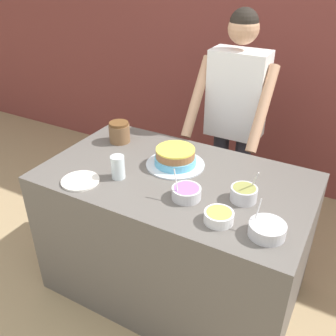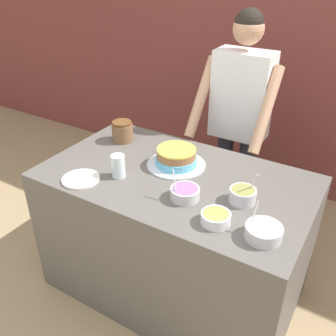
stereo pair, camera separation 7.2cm
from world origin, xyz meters
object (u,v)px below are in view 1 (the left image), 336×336
at_px(frosting_bowl_yellow, 219,216).
at_px(frosting_bowl_purple, 186,192).
at_px(stoneware_jar, 119,132).
at_px(ceramic_plate, 80,181).
at_px(person_baker, 235,108).
at_px(frosting_bowl_white, 267,229).
at_px(drinking_glass, 118,167).
at_px(cake, 175,158).
at_px(frosting_bowl_olive, 244,193).

relative_size(frosting_bowl_yellow, frosting_bowl_purple, 0.86).
bearing_deg(stoneware_jar, ceramic_plate, -78.88).
bearing_deg(frosting_bowl_yellow, person_baker, 106.73).
distance_m(frosting_bowl_purple, stoneware_jar, 0.80).
relative_size(frosting_bowl_white, drinking_glass, 1.25).
height_order(person_baker, cake, person_baker).
bearing_deg(person_baker, frosting_bowl_white, -62.75).
xyz_separation_m(frosting_bowl_yellow, stoneware_jar, (-0.92, 0.49, 0.04)).
height_order(person_baker, stoneware_jar, person_baker).
relative_size(person_baker, frosting_bowl_purple, 10.28).
bearing_deg(frosting_bowl_purple, frosting_bowl_white, -11.13).
distance_m(cake, drinking_glass, 0.36).
height_order(drinking_glass, stoneware_jar, stoneware_jar).
distance_m(frosting_bowl_white, drinking_glass, 0.89).
relative_size(person_baker, ceramic_plate, 7.94).
height_order(ceramic_plate, stoneware_jar, stoneware_jar).
bearing_deg(drinking_glass, stoneware_jar, 124.38).
distance_m(cake, frosting_bowl_yellow, 0.58).
relative_size(cake, frosting_bowl_olive, 2.01).
bearing_deg(drinking_glass, frosting_bowl_yellow, -8.54).
xyz_separation_m(person_baker, stoneware_jar, (-0.59, -0.62, -0.07)).
bearing_deg(drinking_glass, cake, 52.39).
relative_size(frosting_bowl_yellow, stoneware_jar, 1.03).
bearing_deg(frosting_bowl_olive, person_baker, 113.29).
distance_m(frosting_bowl_white, stoneware_jar, 1.25).
relative_size(frosting_bowl_olive, stoneware_jar, 1.26).
relative_size(person_baker, drinking_glass, 12.56).
height_order(person_baker, ceramic_plate, person_baker).
relative_size(ceramic_plate, stoneware_jar, 1.53).
xyz_separation_m(person_baker, ceramic_plate, (-0.49, -1.15, -0.14)).
xyz_separation_m(cake, frosting_bowl_yellow, (0.44, -0.38, -0.02)).
distance_m(frosting_bowl_olive, ceramic_plate, 0.91).
distance_m(person_baker, frosting_bowl_yellow, 1.16).
bearing_deg(cake, frosting_bowl_purple, -52.47).
height_order(person_baker, frosting_bowl_olive, person_baker).
height_order(person_baker, frosting_bowl_yellow, person_baker).
relative_size(cake, frosting_bowl_purple, 2.14).
height_order(cake, frosting_bowl_white, frosting_bowl_white).
distance_m(frosting_bowl_olive, drinking_glass, 0.71).
relative_size(person_baker, frosting_bowl_olive, 9.65).
bearing_deg(cake, drinking_glass, -127.61).
bearing_deg(frosting_bowl_purple, person_baker, 96.08).
bearing_deg(ceramic_plate, drinking_glass, 41.63).
bearing_deg(person_baker, frosting_bowl_purple, -83.92).
height_order(frosting_bowl_olive, stoneware_jar, frosting_bowl_olive).
height_order(cake, frosting_bowl_purple, frosting_bowl_purple).
xyz_separation_m(frosting_bowl_olive, frosting_bowl_white, (0.19, -0.22, -0.01)).
xyz_separation_m(frosting_bowl_purple, drinking_glass, (-0.43, -0.00, 0.03)).
bearing_deg(stoneware_jar, drinking_glass, -55.62).
bearing_deg(frosting_bowl_olive, drinking_glass, -169.34).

